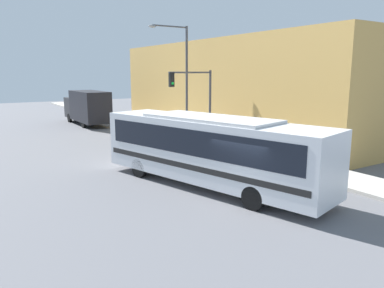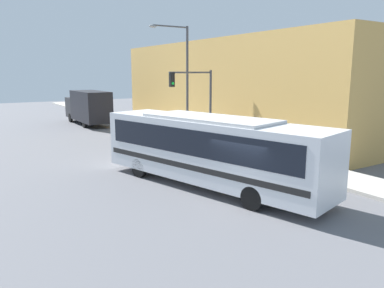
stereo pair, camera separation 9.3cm
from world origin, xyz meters
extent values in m
plane|color=slate|center=(0.00, 0.00, 0.00)|extent=(120.00, 120.00, 0.00)
cube|color=#B7B2A8|center=(5.85, 20.00, 0.08)|extent=(2.69, 70.00, 0.17)
cube|color=tan|center=(10.19, 14.42, 3.81)|extent=(6.00, 26.84, 7.61)
cube|color=silver|center=(-0.10, 2.74, 1.72)|extent=(5.32, 11.60, 2.65)
cube|color=black|center=(-0.10, 2.74, 2.20)|extent=(5.13, 10.74, 1.10)
cube|color=black|center=(-0.10, 2.74, 1.14)|extent=(5.25, 11.18, 0.24)
cube|color=silver|center=(-0.10, 2.74, 3.10)|extent=(3.85, 6.62, 0.16)
cylinder|color=black|center=(0.14, 6.42, 0.46)|extent=(0.50, 0.97, 0.93)
cylinder|color=black|center=(-2.09, 5.85, 0.46)|extent=(0.50, 0.97, 0.93)
cylinder|color=black|center=(1.79, 0.01, 0.46)|extent=(0.50, 0.97, 0.93)
cylinder|color=black|center=(-0.43, -0.56, 0.46)|extent=(0.50, 0.97, 0.93)
cube|color=black|center=(1.70, 25.23, 1.89)|extent=(2.32, 6.00, 2.88)
cube|color=#262628|center=(1.70, 29.40, 1.48)|extent=(2.21, 2.33, 2.05)
cylinder|color=black|center=(0.69, 28.98, 0.45)|extent=(0.25, 0.90, 0.90)
cylinder|color=black|center=(0.69, 24.11, 0.45)|extent=(0.25, 0.90, 0.90)
cylinder|color=gold|center=(5.10, 3.20, 0.43)|extent=(0.25, 0.25, 0.52)
sphere|color=gold|center=(5.10, 3.20, 0.76)|extent=(0.24, 0.24, 0.24)
cylinder|color=gold|center=(5.10, 3.06, 0.45)|extent=(0.11, 0.15, 0.11)
cylinder|color=#47474C|center=(5.25, 10.21, 2.70)|extent=(0.16, 0.16, 5.07)
cylinder|color=#47474C|center=(3.65, 10.21, 5.09)|extent=(3.20, 0.11, 0.11)
cube|color=black|center=(2.25, 10.21, 4.64)|extent=(0.30, 0.24, 0.90)
sphere|color=#19D83F|center=(2.25, 10.07, 4.41)|extent=(0.18, 0.18, 0.18)
cylinder|color=#47474C|center=(5.10, 7.28, 0.72)|extent=(0.06, 0.06, 1.11)
cylinder|color=#4C4C51|center=(5.10, 7.28, 1.39)|extent=(0.14, 0.14, 0.22)
cylinder|color=#47474C|center=(5.35, 13.35, 4.28)|extent=(0.18, 0.18, 8.22)
cylinder|color=#47474C|center=(3.95, 13.35, 8.29)|extent=(2.79, 0.11, 0.11)
ellipsoid|color=gray|center=(2.56, 13.35, 8.21)|extent=(0.56, 0.28, 0.20)
cylinder|color=#23283D|center=(5.49, 7.89, 0.56)|extent=(0.28, 0.28, 0.77)
cylinder|color=beige|center=(5.49, 7.89, 1.27)|extent=(0.34, 0.34, 0.65)
sphere|color=tan|center=(5.49, 7.89, 1.69)|extent=(0.21, 0.21, 0.21)
cylinder|color=#47382D|center=(6.02, 9.50, 0.59)|extent=(0.28, 0.28, 0.85)
cylinder|color=#B22D33|center=(6.02, 9.50, 1.37)|extent=(0.34, 0.34, 0.71)
sphere|color=tan|center=(6.02, 9.50, 1.84)|extent=(0.23, 0.23, 0.23)
camera|label=1|loc=(-9.59, -10.53, 5.06)|focal=35.00mm
camera|label=2|loc=(-9.51, -10.58, 5.06)|focal=35.00mm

